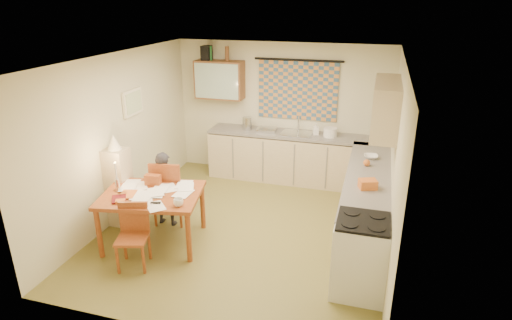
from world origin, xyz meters
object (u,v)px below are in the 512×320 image
(counter_right, at_px, (366,205))
(person, at_px, (165,189))
(dining_table, at_px, (154,217))
(shelf_stand, at_px, (119,187))
(stove, at_px, (360,256))
(chair_far, at_px, (171,203))
(counter_back, at_px, (297,158))

(counter_right, xyz_separation_m, person, (-2.90, -0.54, 0.13))
(dining_table, distance_m, shelf_stand, 0.83)
(stove, relative_size, person, 0.81)
(chair_far, height_order, person, person)
(counter_right, relative_size, person, 2.55)
(counter_right, bearing_deg, dining_table, -159.44)
(stove, relative_size, shelf_stand, 0.78)
(counter_right, height_order, person, person)
(counter_back, height_order, dining_table, counter_back)
(counter_right, height_order, dining_table, counter_right)
(dining_table, relative_size, chair_far, 1.46)
(counter_back, xyz_separation_m, person, (-1.58, -2.15, 0.13))
(counter_back, distance_m, stove, 3.25)
(person, distance_m, shelf_stand, 0.67)
(stove, bearing_deg, counter_back, 113.78)
(dining_table, bearing_deg, chair_far, 82.77)
(counter_right, relative_size, chair_far, 2.90)
(shelf_stand, bearing_deg, counter_right, 11.59)
(counter_right, xyz_separation_m, chair_far, (-2.85, -0.46, -0.14))
(counter_back, distance_m, shelf_stand, 3.23)
(chair_far, relative_size, shelf_stand, 0.85)
(dining_table, relative_size, person, 1.28)
(counter_right, distance_m, dining_table, 3.00)
(counter_back, bearing_deg, chair_far, -126.67)
(counter_right, relative_size, stove, 3.14)
(person, bearing_deg, counter_right, -167.42)
(chair_far, bearing_deg, stove, 153.19)
(counter_back, bearing_deg, counter_right, -50.85)
(counter_back, bearing_deg, shelf_stand, -133.63)
(dining_table, height_order, shelf_stand, shelf_stand)
(counter_back, height_order, person, person)
(counter_right, bearing_deg, shelf_stand, -168.41)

